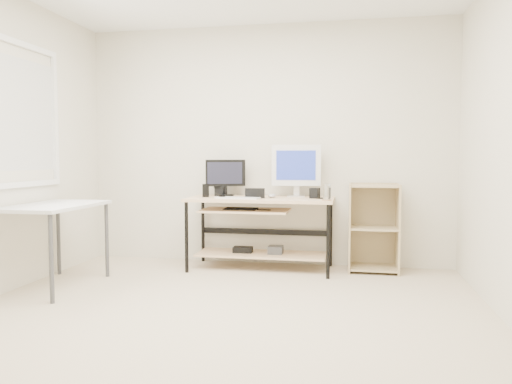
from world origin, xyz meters
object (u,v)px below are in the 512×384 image
Objects in this scene: white_imac at (296,167)px; side_table at (54,213)px; audio_controller at (206,191)px; shelf_unit at (373,227)px; black_monitor at (225,175)px; desk at (258,218)px.

side_table is at bearing -153.70° from white_imac.
side_table is 1.51m from audio_controller.
white_imac is 3.95× the size of audio_controller.
shelf_unit is at bearing -8.29° from audio_controller.
shelf_unit reaches higher than side_table.
side_table is 7.17× the size of audio_controller.
audio_controller reaches higher than side_table.
shelf_unit is 1.65m from black_monitor.
shelf_unit is 2.18× the size of black_monitor.
audio_controller is (-1.73, -0.20, 0.37)m from shelf_unit.
side_table is 3.09m from shelf_unit.
white_imac reaches higher than shelf_unit.
side_table is at bearing -158.64° from black_monitor.
white_imac reaches higher than audio_controller.
desk is at bearing -10.55° from audio_controller.
shelf_unit reaches higher than audio_controller.
side_table is 1.82× the size of white_imac.
shelf_unit reaches higher than desk.
audio_controller reaches higher than desk.
desk is 0.62m from audio_controller.
black_monitor is (1.27, 1.21, 0.30)m from side_table.
desk is 0.67m from white_imac.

